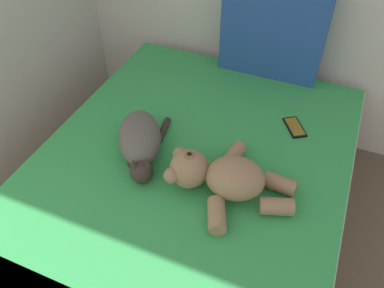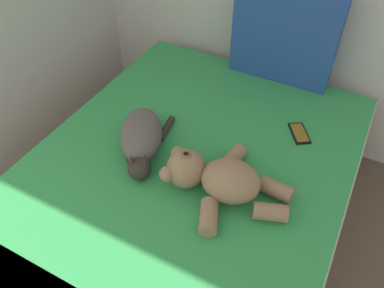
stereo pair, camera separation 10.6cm
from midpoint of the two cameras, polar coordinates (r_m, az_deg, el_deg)
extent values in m
cube|color=#9E7A56|center=(1.99, -2.45, -10.78)|extent=(1.42, 1.91, 0.28)
cube|color=white|center=(1.80, -2.68, -6.35)|extent=(1.38, 1.86, 0.20)
cube|color=green|center=(1.75, -2.01, -2.67)|extent=(1.36, 1.72, 0.02)
cube|color=#264C99|center=(2.19, 10.39, 15.88)|extent=(0.56, 0.11, 0.51)
ellipsoid|color=#59514C|center=(1.76, -9.42, 0.95)|extent=(0.33, 0.39, 0.15)
sphere|color=#332823|center=(1.65, -9.28, -4.16)|extent=(0.10, 0.10, 0.10)
cone|color=#332823|center=(1.60, -8.53, -2.71)|extent=(0.04, 0.04, 0.04)
cone|color=#332823|center=(1.61, -10.49, -2.87)|extent=(0.04, 0.04, 0.04)
cylinder|color=#332823|center=(1.87, -5.86, 2.04)|extent=(0.06, 0.16, 0.03)
ellipsoid|color=#332823|center=(1.73, -10.45, -2.53)|extent=(0.10, 0.11, 0.04)
ellipsoid|color=#937051|center=(1.56, 4.43, -5.12)|extent=(0.27, 0.23, 0.16)
sphere|color=#937051|center=(1.59, -2.30, -3.75)|extent=(0.16, 0.16, 0.16)
sphere|color=brown|center=(1.55, -2.36, -2.35)|extent=(0.07, 0.07, 0.07)
sphere|color=black|center=(1.53, -2.39, -1.63)|extent=(0.02, 0.02, 0.02)
sphere|color=#937051|center=(1.56, -5.01, -4.73)|extent=(0.07, 0.07, 0.07)
sphere|color=#937051|center=(1.64, -3.60, -1.61)|extent=(0.07, 0.07, 0.07)
cylinder|color=#937051|center=(1.50, 1.62, -10.57)|extent=(0.12, 0.16, 0.07)
cylinder|color=#937051|center=(1.55, 10.45, -9.12)|extent=(0.15, 0.11, 0.07)
cylinder|color=#937051|center=(1.71, 4.32, -1.93)|extent=(0.09, 0.15, 0.07)
cylinder|color=#937051|center=(1.63, 11.02, -5.88)|extent=(0.14, 0.08, 0.07)
cube|color=black|center=(1.95, 13.43, 2.37)|extent=(0.14, 0.16, 0.01)
cube|color=olive|center=(1.94, 13.45, 2.49)|extent=(0.12, 0.14, 0.00)
camera|label=1|loc=(0.05, -91.77, -1.71)|focal=36.11mm
camera|label=2|loc=(0.05, 88.23, 1.71)|focal=36.11mm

